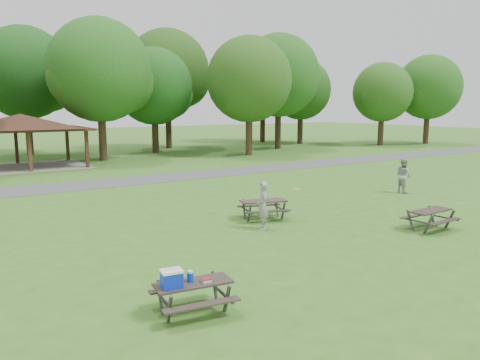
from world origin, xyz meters
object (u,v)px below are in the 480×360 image
Objects in this scene: picnic_table_middle at (263,205)px; frisbee_catcher at (403,176)px; picnic_table_near at (187,285)px; frisbee_thrower at (263,206)px.

picnic_table_middle is 1.21× the size of frisbee_catcher.
picnic_table_near is 7.07m from frisbee_thrower.
frisbee_catcher is at bearing 22.47° from picnic_table_near.
picnic_table_near is at bearing 124.69° from frisbee_catcher.
frisbee_thrower is at bearing -127.85° from picnic_table_middle.
frisbee_catcher is (9.12, 0.57, 0.31)m from picnic_table_middle.
frisbee_catcher is at bearing 3.56° from picnic_table_middle.
picnic_table_near is 1.05× the size of frisbee_thrower.
frisbee_thrower is 10.22m from frisbee_catcher.
frisbee_catcher reaches higher than picnic_table_middle.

